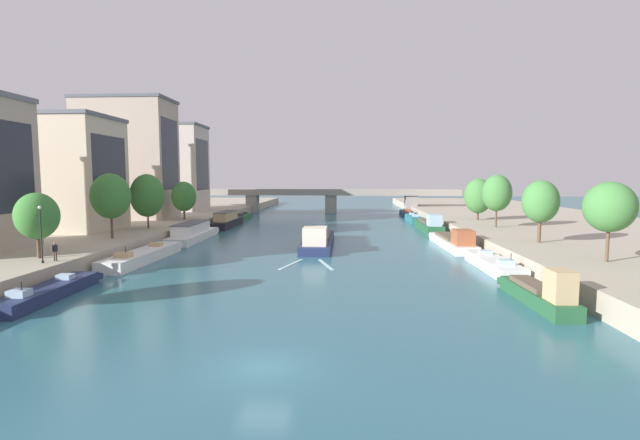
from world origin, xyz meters
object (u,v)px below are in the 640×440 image
at_px(moored_boat_right_gap_after, 453,241).
at_px(moored_boat_left_second, 227,221).
at_px(moored_boat_right_end, 540,293).
at_px(moored_boat_right_midway, 429,225).
at_px(tree_right_past_mid, 478,196).
at_px(moored_boat_left_downstream, 244,217).
at_px(tree_right_by_lamp, 610,207).
at_px(tree_left_second, 184,197).
at_px(person_on_quay, 55,250).
at_px(tree_right_third, 497,193).
at_px(moored_boat_right_near, 413,218).
at_px(barge_midriver, 318,240).
at_px(tree_left_past_mid, 37,216).
at_px(tree_left_by_lamp, 147,196).
at_px(moored_boat_left_gap_after, 193,233).
at_px(tree_left_nearest, 111,196).
at_px(bridge_far, 331,198).
at_px(moored_boat_left_midway, 144,255).
at_px(lamppost_left_bank, 41,232).
at_px(moored_boat_right_second, 493,263).
at_px(moored_boat_left_near, 49,291).
at_px(tree_right_distant, 541,202).
at_px(moored_boat_right_downstream, 406,213).

bearing_deg(moored_boat_right_gap_after, moored_boat_left_second, 148.05).
xyz_separation_m(moored_boat_right_end, moored_boat_right_midway, (0.29, 45.13, 0.07)).
bearing_deg(tree_right_past_mid, moored_boat_left_downstream, 158.20).
relative_size(moored_boat_right_gap_after, tree_right_by_lamp, 2.30).
relative_size(tree_left_second, person_on_quay, 3.99).
bearing_deg(tree_right_third, tree_right_past_mid, 86.71).
bearing_deg(moored_boat_right_near, tree_left_second, -157.10).
height_order(barge_midriver, moored_boat_right_gap_after, barge_midriver).
bearing_deg(moored_boat_right_end, tree_left_past_mid, 171.03).
xyz_separation_m(moored_boat_right_gap_after, tree_left_by_lamp, (-41.84, 3.82, 5.62)).
xyz_separation_m(moored_boat_left_gap_after, tree_left_by_lamp, (-5.99, -1.25, 5.38)).
distance_m(tree_left_nearest, tree_left_second, 24.44).
bearing_deg(tree_right_past_mid, moored_boat_right_end, -100.51).
height_order(tree_left_past_mid, tree_left_nearest, tree_left_nearest).
bearing_deg(tree_left_past_mid, tree_left_by_lamp, 91.37).
bearing_deg(tree_right_third, moored_boat_left_downstream, 146.05).
bearing_deg(moored_boat_right_end, bridge_far, 101.91).
distance_m(moored_boat_right_end, tree_right_past_mid, 47.44).
xyz_separation_m(moored_boat_left_midway, moored_boat_left_second, (0.30, 33.54, 0.62)).
distance_m(moored_boat_left_downstream, lamppost_left_bank, 60.06).
relative_size(moored_boat_right_second, moored_boat_right_near, 1.19).
distance_m(moored_boat_left_near, tree_right_third, 56.38).
relative_size(moored_boat_left_near, moored_boat_left_midway, 0.76).
height_order(moored_boat_left_near, moored_boat_left_downstream, moored_boat_left_downstream).
height_order(tree_left_by_lamp, tree_right_distant, tree_left_by_lamp).
bearing_deg(moored_boat_left_midway, bridge_far, 75.21).
height_order(tree_right_by_lamp, tree_right_third, tree_right_third).
relative_size(moored_boat_right_near, tree_left_second, 1.62).
bearing_deg(tree_right_by_lamp, moored_boat_right_midway, 102.57).
height_order(barge_midriver, moored_boat_left_downstream, barge_midriver).
xyz_separation_m(tree_left_past_mid, person_on_quay, (2.31, -1.25, -2.87)).
height_order(tree_left_by_lamp, bridge_far, tree_left_by_lamp).
bearing_deg(tree_left_past_mid, lamppost_left_bank, -50.49).
distance_m(moored_boat_right_second, bridge_far, 73.02).
height_order(tree_right_by_lamp, tree_right_past_mid, tree_right_past_mid).
relative_size(moored_boat_left_gap_after, moored_boat_right_downstream, 1.28).
distance_m(moored_boat_right_second, tree_left_nearest, 43.03).
xyz_separation_m(tree_left_by_lamp, tree_left_second, (0.41, 13.46, -0.71)).
distance_m(tree_right_distant, bridge_far, 69.06).
height_order(moored_boat_left_midway, lamppost_left_bank, lamppost_left_bank).
xyz_separation_m(tree_right_by_lamp, lamppost_left_bank, (-47.99, -3.34, -2.05)).
xyz_separation_m(moored_boat_left_near, moored_boat_right_downstream, (36.37, 76.50, 0.03)).
height_order(moored_boat_right_end, tree_right_by_lamp, tree_right_by_lamp).
xyz_separation_m(moored_boat_left_downstream, bridge_far, (18.08, 19.30, 3.28)).
xyz_separation_m(moored_boat_left_downstream, tree_left_past_mid, (-5.52, -57.59, 5.05)).
relative_size(moored_boat_left_second, bridge_far, 0.22).
distance_m(moored_boat_right_downstream, lamppost_left_bank, 82.43).
distance_m(moored_boat_left_second, tree_left_by_lamp, 20.04).
bearing_deg(moored_boat_left_second, moored_boat_left_downstream, 91.45).
relative_size(tree_left_past_mid, tree_right_distant, 0.85).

